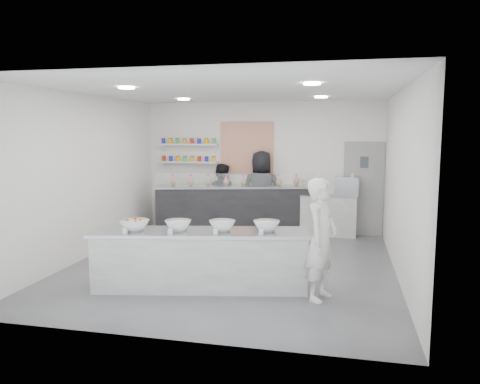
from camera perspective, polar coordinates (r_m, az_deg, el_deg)
name	(u,v)px	position (r m, az deg, el deg)	size (l,w,h in m)	color
floor	(232,266)	(8.26, -1.03, -8.95)	(6.00, 6.00, 0.00)	#515156
ceiling	(231,90)	(7.95, -1.08, 12.27)	(6.00, 6.00, 0.00)	white
back_wall	(262,167)	(10.89, 2.68, 3.05)	(5.50, 5.50, 0.00)	white
left_wall	(86,177)	(9.02, -18.30, 1.78)	(6.00, 6.00, 0.00)	white
right_wall	(401,184)	(7.79, 19.01, 0.92)	(6.00, 6.00, 0.00)	white
back_door	(363,189)	(10.75, 14.80, 0.34)	(0.88, 0.04, 2.10)	gray
pattern_panel	(247,148)	(10.91, 0.85, 5.43)	(1.25, 0.03, 1.20)	#BF3507
jar_shelf_lower	(189,162)	(11.22, -6.26, 3.65)	(1.45, 0.22, 0.04)	silver
jar_shelf_upper	(189,144)	(11.20, -6.29, 5.79)	(1.45, 0.22, 0.04)	silver
preserve_jars	(188,150)	(11.19, -6.31, 5.07)	(1.45, 0.10, 0.56)	red
downlight_0	(126,88)	(7.48, -13.69, 12.22)	(0.24, 0.24, 0.02)	white
downlight_1	(312,84)	(6.75, 8.76, 12.90)	(0.24, 0.24, 0.02)	white
downlight_2	(184,99)	(9.88, -6.89, 11.15)	(0.24, 0.24, 0.02)	white
downlight_3	(321,97)	(9.33, 9.87, 11.32)	(0.24, 0.24, 0.02)	white
prep_counter	(201,260)	(7.02, -4.84, -8.22)	(3.20, 0.73, 0.87)	#A8A8A4
back_bar	(235,209)	(10.68, -0.64, -2.14)	(3.58, 0.65, 1.11)	black
sneeze_guard	(235,180)	(10.28, -0.62, 1.45)	(3.53, 0.02, 0.30)	white
espresso_ledge	(328,215)	(10.65, 10.69, -2.82)	(1.24, 0.39, 0.92)	#A8A8A4
espresso_machine	(346,187)	(10.55, 12.83, 0.64)	(0.52, 0.36, 0.40)	#93969E
cup_stacks	(304,187)	(10.59, 7.80, 0.63)	(0.24, 0.24, 0.34)	beige
prep_bowls	(200,226)	(6.90, -4.88, -4.10)	(2.34, 0.49, 0.16)	white
label_cards	(182,236)	(6.47, -7.06, -5.29)	(2.01, 0.04, 0.07)	white
cookie_bags	(235,180)	(10.59, -0.65, 1.50)	(2.94, 0.14, 0.26)	#D95E8D
woman_prep	(321,240)	(6.56, 9.88, -5.73)	(0.62, 0.41, 1.69)	white
staff_left	(221,197)	(10.98, -2.31, -0.64)	(0.77, 0.60, 1.58)	black
staff_right	(262,192)	(10.75, 2.64, 0.04)	(0.93, 0.60, 1.90)	black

